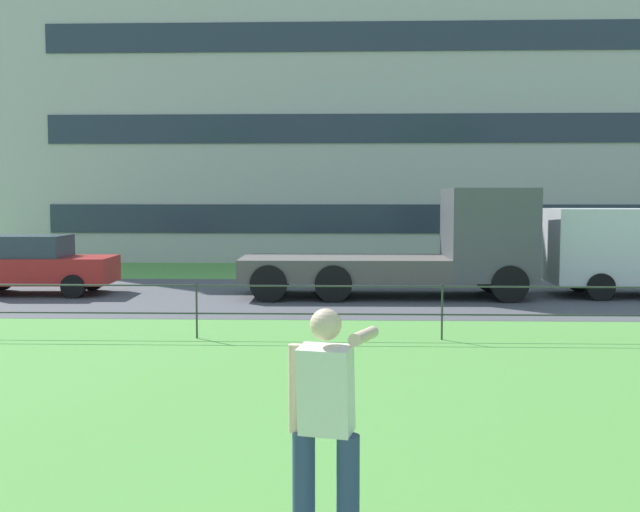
{
  "coord_description": "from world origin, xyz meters",
  "views": [
    {
      "loc": [
        0.49,
        0.1,
        2.51
      ],
      "look_at": [
        0.17,
        9.33,
        1.8
      ],
      "focal_mm": 42.51,
      "sensor_mm": 36.0,
      "label": 1
    }
  ],
  "objects_px": {
    "car_red_far_left": "(34,265)",
    "apartment_building_background": "(410,103)",
    "flatbed_truck_far_right": "(429,249)",
    "person_thrower": "(326,423)"
  },
  "relations": [
    {
      "from": "apartment_building_background",
      "to": "car_red_far_left",
      "type": "bearing_deg",
      "value": -122.56
    },
    {
      "from": "car_red_far_left",
      "to": "apartment_building_background",
      "type": "bearing_deg",
      "value": 57.44
    },
    {
      "from": "person_thrower",
      "to": "car_red_far_left",
      "type": "bearing_deg",
      "value": 119.35
    },
    {
      "from": "person_thrower",
      "to": "car_red_far_left",
      "type": "height_order",
      "value": "person_thrower"
    },
    {
      "from": "flatbed_truck_far_right",
      "to": "apartment_building_background",
      "type": "height_order",
      "value": "apartment_building_background"
    },
    {
      "from": "car_red_far_left",
      "to": "apartment_building_background",
      "type": "height_order",
      "value": "apartment_building_background"
    },
    {
      "from": "apartment_building_background",
      "to": "flatbed_truck_far_right",
      "type": "bearing_deg",
      "value": -93.11
    },
    {
      "from": "car_red_far_left",
      "to": "flatbed_truck_far_right",
      "type": "distance_m",
      "value": 10.26
    },
    {
      "from": "person_thrower",
      "to": "car_red_far_left",
      "type": "xyz_separation_m",
      "value": [
        -8.0,
        14.23,
        -0.17
      ]
    },
    {
      "from": "flatbed_truck_far_right",
      "to": "apartment_building_background",
      "type": "distance_m",
      "value": 18.67
    }
  ]
}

